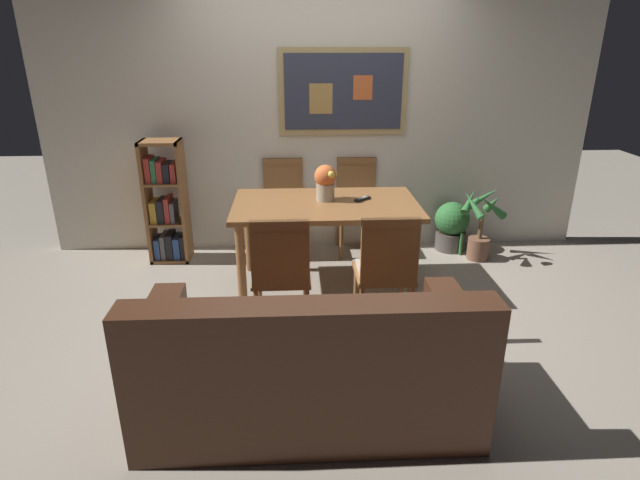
% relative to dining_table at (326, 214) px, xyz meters
% --- Properties ---
extents(ground_plane, '(12.00, 12.00, 0.00)m').
position_rel_dining_table_xyz_m(ground_plane, '(-0.01, -0.44, -0.65)').
color(ground_plane, gray).
extents(wall_back_with_painting, '(5.20, 0.14, 2.60)m').
position_rel_dining_table_xyz_m(wall_back_with_painting, '(-0.00, 0.99, 0.66)').
color(wall_back_with_painting, silver).
rests_on(wall_back_with_painting, ground_plane).
extents(dining_table, '(1.49, 0.89, 0.75)m').
position_rel_dining_table_xyz_m(dining_table, '(0.00, 0.00, 0.00)').
color(dining_table, brown).
rests_on(dining_table, ground_plane).
extents(dining_chair_far_left, '(0.40, 0.41, 0.91)m').
position_rel_dining_table_xyz_m(dining_chair_far_left, '(-0.36, 0.83, -0.11)').
color(dining_chair_far_left, brown).
rests_on(dining_chair_far_left, ground_plane).
extents(dining_chair_far_right, '(0.40, 0.41, 0.91)m').
position_rel_dining_table_xyz_m(dining_chair_far_right, '(0.36, 0.83, -0.11)').
color(dining_chair_far_right, brown).
rests_on(dining_chair_far_right, ground_plane).
extents(dining_chair_near_left, '(0.40, 0.41, 0.91)m').
position_rel_dining_table_xyz_m(dining_chair_near_left, '(-0.35, -0.79, -0.11)').
color(dining_chair_near_left, brown).
rests_on(dining_chair_near_left, ground_plane).
extents(dining_chair_near_right, '(0.40, 0.41, 0.91)m').
position_rel_dining_table_xyz_m(dining_chair_near_right, '(0.37, -0.79, -0.11)').
color(dining_chair_near_right, brown).
rests_on(dining_chair_near_right, ground_plane).
extents(leather_couch, '(1.80, 0.84, 0.84)m').
position_rel_dining_table_xyz_m(leather_couch, '(-0.19, -1.62, -0.34)').
color(leather_couch, '#472819').
rests_on(leather_couch, ground_plane).
extents(bookshelf, '(0.36, 0.28, 1.14)m').
position_rel_dining_table_xyz_m(bookshelf, '(-1.44, 0.66, -0.13)').
color(bookshelf, brown).
rests_on(bookshelf, ground_plane).
extents(potted_ivy, '(0.34, 0.34, 0.58)m').
position_rel_dining_table_xyz_m(potted_ivy, '(1.30, 0.78, -0.40)').
color(potted_ivy, '#4C4742').
rests_on(potted_ivy, ground_plane).
extents(potted_palm, '(0.43, 0.45, 0.70)m').
position_rel_dining_table_xyz_m(potted_palm, '(1.49, 0.52, -0.32)').
color(potted_palm, brown).
rests_on(potted_palm, ground_plane).
extents(flower_vase, '(0.19, 0.19, 0.29)m').
position_rel_dining_table_xyz_m(flower_vase, '(0.00, 0.08, 0.26)').
color(flower_vase, tan).
rests_on(flower_vase, dining_table).
extents(tv_remote, '(0.15, 0.13, 0.02)m').
position_rel_dining_table_xyz_m(tv_remote, '(0.31, 0.05, 0.11)').
color(tv_remote, black).
rests_on(tv_remote, dining_table).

